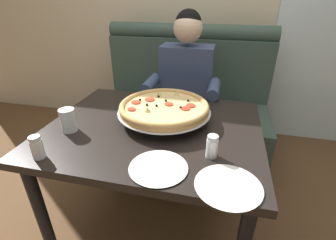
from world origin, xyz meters
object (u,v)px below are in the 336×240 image
(diner_main, at_px, (184,89))
(patio_chair, at_px, (288,73))
(booth_bench, at_px, (183,111))
(plate_near_left, at_px, (228,185))
(shaker_pepper_flakes, at_px, (37,149))
(plate_near_right, at_px, (158,166))
(shaker_oregano, at_px, (212,148))
(dining_table, at_px, (154,141))
(drinking_glass, at_px, (68,121))
(pizza, at_px, (164,108))

(diner_main, relative_size, patio_chair, 1.48)
(booth_bench, bearing_deg, plate_near_left, -72.93)
(booth_bench, xyz_separation_m, plate_near_left, (0.40, -1.30, 0.35))
(shaker_pepper_flakes, xyz_separation_m, plate_near_right, (0.52, 0.05, -0.03))
(shaker_oregano, distance_m, patio_chair, 2.32)
(shaker_oregano, height_order, plate_near_right, shaker_oregano)
(booth_bench, distance_m, diner_main, 0.41)
(shaker_oregano, bearing_deg, shaker_pepper_flakes, -165.93)
(shaker_pepper_flakes, relative_size, patio_chair, 0.12)
(dining_table, distance_m, plate_near_right, 0.37)
(shaker_oregano, xyz_separation_m, drinking_glass, (-0.73, 0.06, 0.01))
(shaker_pepper_flakes, height_order, drinking_glass, drinking_glass)
(dining_table, relative_size, drinking_glass, 9.32)
(dining_table, distance_m, diner_main, 0.66)
(shaker_oregano, distance_m, shaker_pepper_flakes, 0.75)
(dining_table, height_order, plate_near_right, plate_near_right)
(diner_main, bearing_deg, pizza, -91.22)
(pizza, distance_m, shaker_oregano, 0.41)
(patio_chair, bearing_deg, pizza, -118.60)
(shaker_oregano, xyz_separation_m, plate_near_left, (0.08, -0.18, -0.03))
(shaker_oregano, height_order, patio_chair, patio_chair)
(patio_chair, bearing_deg, diner_main, -127.66)
(booth_bench, height_order, plate_near_left, booth_bench)
(dining_table, height_order, shaker_pepper_flakes, shaker_pepper_flakes)
(diner_main, xyz_separation_m, shaker_pepper_flakes, (-0.45, -1.04, 0.07))
(dining_table, bearing_deg, plate_near_left, -43.33)
(booth_bench, relative_size, dining_table, 1.33)
(dining_table, bearing_deg, booth_bench, 90.00)
(drinking_glass, bearing_deg, plate_near_left, -16.16)
(shaker_oregano, distance_m, plate_near_left, 0.20)
(shaker_oregano, bearing_deg, patio_chair, 71.13)
(dining_table, bearing_deg, drinking_glass, -160.57)
(booth_bench, bearing_deg, shaker_pepper_flakes, -107.10)
(diner_main, height_order, pizza, diner_main)
(dining_table, xyz_separation_m, drinking_glass, (-0.41, -0.14, 0.15))
(plate_near_left, bearing_deg, booth_bench, 107.07)
(shaker_oregano, relative_size, plate_near_right, 0.43)
(shaker_pepper_flakes, height_order, plate_near_left, shaker_pepper_flakes)
(diner_main, xyz_separation_m, plate_near_left, (0.35, -1.04, 0.04))
(diner_main, distance_m, plate_near_right, 1.00)
(drinking_glass, distance_m, patio_chair, 2.60)
(booth_bench, relative_size, plate_near_right, 6.16)
(booth_bench, relative_size, shaker_oregano, 14.43)
(drinking_glass, bearing_deg, plate_near_right, -19.91)
(shaker_oregano, bearing_deg, dining_table, 148.33)
(drinking_glass, bearing_deg, booth_bench, 69.16)
(dining_table, relative_size, plate_near_left, 4.48)
(pizza, bearing_deg, diner_main, 88.78)
(pizza, xyz_separation_m, plate_near_right, (0.08, -0.42, -0.06))
(pizza, bearing_deg, plate_near_left, -52.19)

